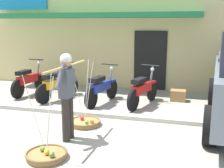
{
  "coord_description": "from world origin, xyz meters",
  "views": [
    {
      "loc": [
        2.02,
        -5.7,
        2.23
      ],
      "look_at": [
        0.3,
        0.6,
        0.85
      ],
      "focal_mm": 45.8,
      "sensor_mm": 36.0,
      "label": 1
    }
  ],
  "objects_px": {
    "fruit_basket_left_side": "(47,154)",
    "motorcycle_nearest_shop": "(29,80)",
    "wooden_crate": "(178,95)",
    "motorcycle_second_in_row": "(57,85)",
    "fruit_vendor": "(67,91)",
    "fruit_basket_right_side": "(85,122)",
    "motorcycle_third_in_row": "(102,88)",
    "motorcycle_end_of_row": "(143,90)"
  },
  "relations": [
    {
      "from": "motorcycle_end_of_row",
      "to": "wooden_crate",
      "type": "relative_size",
      "value": 4.04
    },
    {
      "from": "fruit_basket_right_side",
      "to": "motorcycle_end_of_row",
      "type": "xyz_separation_m",
      "value": [
        1.0,
        1.88,
        0.38
      ]
    },
    {
      "from": "fruit_vendor",
      "to": "motorcycle_nearest_shop",
      "type": "bearing_deg",
      "value": 131.47
    },
    {
      "from": "fruit_vendor",
      "to": "motorcycle_nearest_shop",
      "type": "xyz_separation_m",
      "value": [
        -2.73,
        3.08,
        -0.52
      ]
    },
    {
      "from": "fruit_vendor",
      "to": "wooden_crate",
      "type": "height_order",
      "value": "fruit_vendor"
    },
    {
      "from": "motorcycle_second_in_row",
      "to": "wooden_crate",
      "type": "relative_size",
      "value": 4.02
    },
    {
      "from": "fruit_basket_right_side",
      "to": "motorcycle_nearest_shop",
      "type": "distance_m",
      "value": 3.57
    },
    {
      "from": "fruit_basket_left_side",
      "to": "fruit_basket_right_side",
      "type": "xyz_separation_m",
      "value": [
        0.05,
        1.7,
        -0.0
      ]
    },
    {
      "from": "motorcycle_third_in_row",
      "to": "wooden_crate",
      "type": "bearing_deg",
      "value": 23.38
    },
    {
      "from": "fruit_basket_left_side",
      "to": "motorcycle_nearest_shop",
      "type": "relative_size",
      "value": 0.8
    },
    {
      "from": "fruit_basket_right_side",
      "to": "motorcycle_second_in_row",
      "type": "height_order",
      "value": "fruit_basket_right_side"
    },
    {
      "from": "fruit_basket_left_side",
      "to": "motorcycle_second_in_row",
      "type": "bearing_deg",
      "value": 113.06
    },
    {
      "from": "fruit_basket_right_side",
      "to": "motorcycle_third_in_row",
      "type": "relative_size",
      "value": 0.81
    },
    {
      "from": "motorcycle_end_of_row",
      "to": "wooden_crate",
      "type": "xyz_separation_m",
      "value": [
        0.93,
        0.79,
        -0.29
      ]
    },
    {
      "from": "fruit_basket_left_side",
      "to": "motorcycle_second_in_row",
      "type": "distance_m",
      "value": 3.91
    },
    {
      "from": "fruit_basket_right_side",
      "to": "motorcycle_third_in_row",
      "type": "height_order",
      "value": "fruit_basket_right_side"
    },
    {
      "from": "motorcycle_second_in_row",
      "to": "wooden_crate",
      "type": "xyz_separation_m",
      "value": [
        3.5,
        0.79,
        -0.29
      ]
    },
    {
      "from": "fruit_basket_right_side",
      "to": "fruit_vendor",
      "type": "bearing_deg",
      "value": -91.94
    },
    {
      "from": "fruit_basket_right_side",
      "to": "motorcycle_second_in_row",
      "type": "xyz_separation_m",
      "value": [
        -1.58,
        1.88,
        0.38
      ]
    },
    {
      "from": "fruit_basket_left_side",
      "to": "wooden_crate",
      "type": "distance_m",
      "value": 4.79
    },
    {
      "from": "motorcycle_nearest_shop",
      "to": "fruit_vendor",
      "type": "bearing_deg",
      "value": -48.53
    },
    {
      "from": "wooden_crate",
      "to": "motorcycle_nearest_shop",
      "type": "bearing_deg",
      "value": -174.71
    },
    {
      "from": "motorcycle_nearest_shop",
      "to": "motorcycle_second_in_row",
      "type": "distance_m",
      "value": 1.23
    },
    {
      "from": "fruit_vendor",
      "to": "fruit_basket_left_side",
      "type": "distance_m",
      "value": 1.24
    },
    {
      "from": "fruit_basket_right_side",
      "to": "motorcycle_nearest_shop",
      "type": "xyz_separation_m",
      "value": [
        -2.75,
        2.24,
        0.38
      ]
    },
    {
      "from": "fruit_basket_left_side",
      "to": "motorcycle_second_in_row",
      "type": "xyz_separation_m",
      "value": [
        -1.52,
        3.58,
        0.38
      ]
    },
    {
      "from": "motorcycle_nearest_shop",
      "to": "motorcycle_third_in_row",
      "type": "bearing_deg",
      "value": -10.16
    },
    {
      "from": "motorcycle_nearest_shop",
      "to": "motorcycle_second_in_row",
      "type": "bearing_deg",
      "value": -16.79
    },
    {
      "from": "wooden_crate",
      "to": "motorcycle_end_of_row",
      "type": "bearing_deg",
      "value": -139.37
    },
    {
      "from": "motorcycle_second_in_row",
      "to": "motorcycle_end_of_row",
      "type": "relative_size",
      "value": 1.0
    },
    {
      "from": "motorcycle_nearest_shop",
      "to": "motorcycle_end_of_row",
      "type": "xyz_separation_m",
      "value": [
        3.75,
        -0.36,
        0.0
      ]
    },
    {
      "from": "fruit_vendor",
      "to": "fruit_basket_right_side",
      "type": "relative_size",
      "value": 1.17
    },
    {
      "from": "fruit_basket_left_side",
      "to": "motorcycle_nearest_shop",
      "type": "height_order",
      "value": "fruit_basket_left_side"
    },
    {
      "from": "motorcycle_second_in_row",
      "to": "fruit_vendor",
      "type": "bearing_deg",
      "value": -60.42
    },
    {
      "from": "fruit_vendor",
      "to": "motorcycle_nearest_shop",
      "type": "distance_m",
      "value": 4.15
    },
    {
      "from": "fruit_basket_left_side",
      "to": "motorcycle_nearest_shop",
      "type": "distance_m",
      "value": 4.79
    },
    {
      "from": "fruit_basket_left_side",
      "to": "wooden_crate",
      "type": "bearing_deg",
      "value": 65.67
    },
    {
      "from": "fruit_basket_left_side",
      "to": "fruit_vendor",
      "type": "bearing_deg",
      "value": 88.3
    },
    {
      "from": "fruit_basket_left_side",
      "to": "fruit_basket_right_side",
      "type": "distance_m",
      "value": 1.7
    },
    {
      "from": "fruit_basket_right_side",
      "to": "motorcycle_second_in_row",
      "type": "distance_m",
      "value": 2.48
    },
    {
      "from": "motorcycle_second_in_row",
      "to": "fruit_basket_left_side",
      "type": "bearing_deg",
      "value": -66.94
    },
    {
      "from": "motorcycle_nearest_shop",
      "to": "wooden_crate",
      "type": "relative_size",
      "value": 4.14
    }
  ]
}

